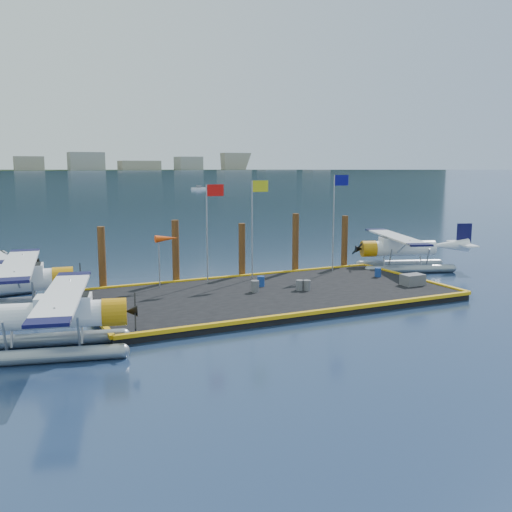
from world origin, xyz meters
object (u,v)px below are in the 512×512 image
(seaplane_d, at_px, (400,251))
(crate, at_px, (413,280))
(drum_0, at_px, (255,286))
(drum_4, at_px, (378,272))
(flagpole_red, at_px, (210,218))
(drum_5, at_px, (261,281))
(drum_2, at_px, (307,285))
(piling_4, at_px, (344,244))
(seaplane_b, at_px, (12,285))
(piling_1, at_px, (176,254))
(piling_0, at_px, (102,260))
(drum_1, at_px, (300,285))
(piling_2, at_px, (242,252))
(seaplane_a, at_px, (55,319))
(flagpole_blue, at_px, (336,208))
(flagpole_yellow, at_px, (255,214))
(piling_3, at_px, (295,245))

(seaplane_d, relative_size, crate, 7.12)
(drum_0, height_order, drum_4, drum_0)
(drum_0, distance_m, crate, 9.68)
(flagpole_red, bearing_deg, drum_5, -43.31)
(seaplane_d, distance_m, crate, 7.04)
(drum_2, bearing_deg, drum_4, 14.18)
(piling_4, bearing_deg, drum_0, -151.83)
(seaplane_b, distance_m, piling_1, 9.99)
(piling_1, bearing_deg, drum_2, -44.81)
(piling_0, height_order, piling_4, same)
(seaplane_d, relative_size, drum_0, 14.30)
(drum_2, bearing_deg, flagpole_red, 134.56)
(drum_1, relative_size, piling_2, 0.16)
(seaplane_a, relative_size, seaplane_d, 0.99)
(flagpole_blue, bearing_deg, seaplane_d, 1.09)
(seaplane_a, height_order, piling_1, piling_1)
(drum_1, bearing_deg, flagpole_yellow, 102.47)
(piling_0, xyz_separation_m, piling_2, (9.00, 0.00, -0.10))
(drum_4, height_order, piling_1, piling_1)
(flagpole_blue, bearing_deg, seaplane_b, -176.40)
(crate, height_order, piling_3, piling_3)
(drum_0, xyz_separation_m, flagpole_blue, (7.60, 3.44, 3.96))
(drum_2, bearing_deg, seaplane_b, 168.83)
(drum_0, bearing_deg, piling_1, 121.57)
(flagpole_red, relative_size, piling_3, 1.40)
(piling_2, bearing_deg, drum_2, -76.01)
(seaplane_d, relative_size, flagpole_red, 1.57)
(seaplane_d, xyz_separation_m, piling_0, (-20.81, 1.49, 0.53))
(seaplane_b, xyz_separation_m, piling_1, (9.55, 2.87, 0.56))
(drum_0, height_order, flagpole_blue, flagpole_blue)
(piling_3, bearing_deg, flagpole_yellow, -157.15)
(piling_4, bearing_deg, flagpole_red, -171.57)
(drum_2, bearing_deg, seaplane_d, 23.28)
(seaplane_d, xyz_separation_m, drum_0, (-13.22, -3.54, -0.74))
(drum_1, bearing_deg, piling_1, 134.46)
(seaplane_a, bearing_deg, piling_0, 173.29)
(seaplane_b, height_order, piling_4, piling_4)
(drum_0, height_order, drum_1, drum_0)
(drum_0, height_order, piling_1, piling_1)
(drum_4, xyz_separation_m, piling_4, (0.32, 4.37, 1.31))
(seaplane_a, distance_m, flagpole_red, 13.56)
(flagpole_red, xyz_separation_m, flagpole_blue, (8.99, -0.00, 0.29))
(drum_4, distance_m, piling_3, 5.90)
(drum_5, distance_m, flagpole_red, 4.90)
(drum_5, bearing_deg, drum_1, -50.71)
(piling_1, bearing_deg, drum_0, -58.43)
(crate, distance_m, piling_4, 7.47)
(flagpole_yellow, relative_size, piling_1, 1.48)
(drum_1, distance_m, flagpole_blue, 7.66)
(drum_0, xyz_separation_m, piling_2, (1.41, 5.04, 1.17))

